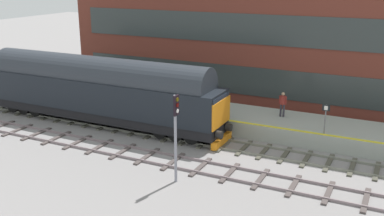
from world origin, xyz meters
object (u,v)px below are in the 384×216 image
(signal_post_near, at_px, (176,127))
(waiting_passenger, at_px, (283,102))
(platform_number_sign, at_px, (326,114))
(diesel_locomotive, at_px, (98,89))

(signal_post_near, height_order, waiting_passenger, signal_post_near)
(waiting_passenger, bearing_deg, platform_number_sign, 151.08)
(signal_post_near, distance_m, waiting_passenger, 10.00)
(diesel_locomotive, relative_size, signal_post_near, 4.11)
(platform_number_sign, bearing_deg, signal_post_near, 142.24)
(platform_number_sign, height_order, waiting_passenger, platform_number_sign)
(platform_number_sign, relative_size, waiting_passenger, 1.07)
(diesel_locomotive, height_order, signal_post_near, diesel_locomotive)
(diesel_locomotive, height_order, waiting_passenger, diesel_locomotive)
(waiting_passenger, bearing_deg, diesel_locomotive, 24.64)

